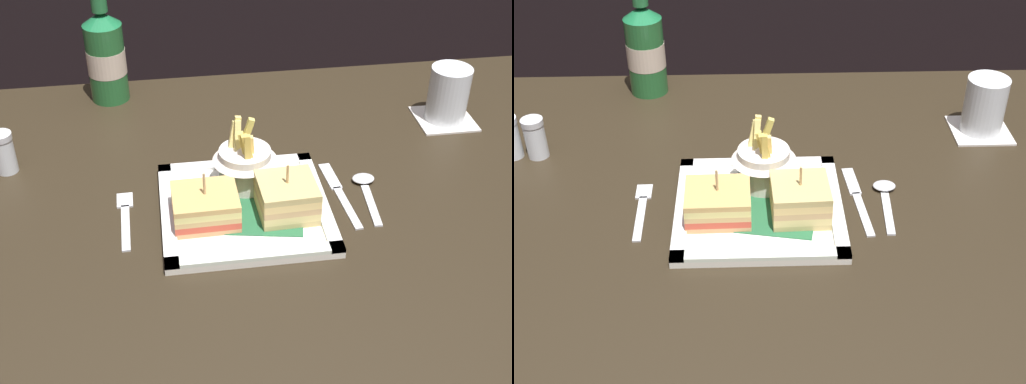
{
  "view_description": "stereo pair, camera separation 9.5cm",
  "coord_description": "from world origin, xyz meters",
  "views": [
    {
      "loc": [
        -0.14,
        -0.82,
        1.41
      ],
      "look_at": [
        -0.02,
        0.01,
        0.81
      ],
      "focal_mm": 49.73,
      "sensor_mm": 36.0,
      "label": 1
    },
    {
      "loc": [
        -0.04,
        -0.82,
        1.41
      ],
      "look_at": [
        -0.02,
        0.01,
        0.81
      ],
      "focal_mm": 49.73,
      "sensor_mm": 36.0,
      "label": 2
    }
  ],
  "objects": [
    {
      "name": "knife",
      "position": [
        0.12,
        0.04,
        0.77
      ],
      "size": [
        0.03,
        0.18,
        0.0
      ],
      "color": "silver",
      "rests_on": "dining_table"
    },
    {
      "name": "sandwich_half_right",
      "position": [
        0.03,
        -0.01,
        0.8
      ],
      "size": [
        0.09,
        0.09,
        0.08
      ],
      "color": "tan",
      "rests_on": "square_plate"
    },
    {
      "name": "water_glass",
      "position": [
        0.36,
        0.23,
        0.81
      ],
      "size": [
        0.07,
        0.07,
        0.1
      ],
      "color": "silver",
      "rests_on": "dining_table"
    },
    {
      "name": "fork",
      "position": [
        -0.21,
        0.02,
        0.77
      ],
      "size": [
        0.02,
        0.14,
        0.0
      ],
      "color": "silver",
      "rests_on": "dining_table"
    },
    {
      "name": "sandwich_half_left",
      "position": [
        -0.09,
        -0.01,
        0.8
      ],
      "size": [
        0.09,
        0.08,
        0.08
      ],
      "color": "tan",
      "rests_on": "square_plate"
    },
    {
      "name": "spoon",
      "position": [
        0.16,
        0.05,
        0.77
      ],
      "size": [
        0.04,
        0.13,
        0.01
      ],
      "color": "silver",
      "rests_on": "dining_table"
    },
    {
      "name": "drink_coaster",
      "position": [
        0.36,
        0.23,
        0.77
      ],
      "size": [
        0.1,
        0.1,
        0.0
      ],
      "primitive_type": "cube",
      "color": "silver",
      "rests_on": "dining_table"
    },
    {
      "name": "pepper_shaker",
      "position": [
        -0.39,
        0.18,
        0.8
      ],
      "size": [
        0.04,
        0.04,
        0.07
      ],
      "color": "silver",
      "rests_on": "dining_table"
    },
    {
      "name": "beer_bottle",
      "position": [
        -0.23,
        0.4,
        0.86
      ],
      "size": [
        0.07,
        0.07,
        0.24
      ],
      "color": "#266631",
      "rests_on": "dining_table"
    },
    {
      "name": "dining_table",
      "position": [
        0.0,
        0.0,
        0.63
      ],
      "size": [
        1.23,
        0.94,
        0.77
      ],
      "color": "black",
      "rests_on": "ground_plane"
    },
    {
      "name": "square_plate",
      "position": [
        -0.03,
        0.01,
        0.77
      ],
      "size": [
        0.25,
        0.25,
        0.02
      ],
      "color": "white",
      "rests_on": "dining_table"
    },
    {
      "name": "fries_cup",
      "position": [
        -0.02,
        0.07,
        0.82
      ],
      "size": [
        0.1,
        0.1,
        0.11
      ],
      "color": "silver",
      "rests_on": "square_plate"
    }
  ]
}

